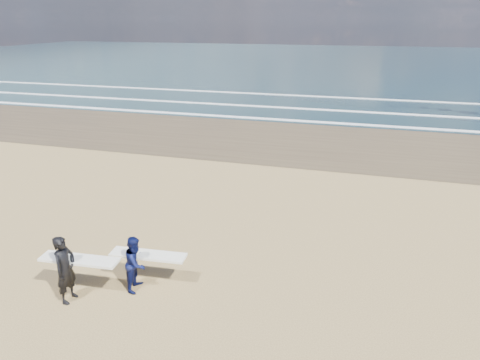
% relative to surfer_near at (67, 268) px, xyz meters
% --- Properties ---
extents(ocean, '(220.00, 100.00, 0.02)m').
position_rel_surfer_near_xyz_m(ocean, '(20.03, 72.56, -0.98)').
color(ocean, '#182D35').
rests_on(ocean, ground).
extents(surfer_near, '(2.24, 1.06, 1.94)m').
position_rel_surfer_near_xyz_m(surfer_near, '(0.00, 0.00, 0.00)').
color(surfer_near, black).
rests_on(surfer_near, ground).
extents(surfer_far, '(2.24, 1.12, 1.63)m').
position_rel_surfer_near_xyz_m(surfer_far, '(1.52, 1.03, -0.16)').
color(surfer_far, '#0B113F').
rests_on(surfer_far, ground).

